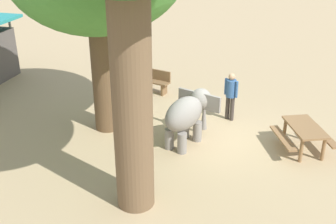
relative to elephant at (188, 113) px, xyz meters
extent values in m
plane|color=tan|center=(0.62, -0.75, -0.94)|extent=(60.00, 60.00, 0.00)
cylinder|color=gray|center=(0.27, 0.14, -0.63)|extent=(0.27, 0.27, 0.63)
cylinder|color=gray|center=(0.13, -0.27, -0.63)|extent=(0.27, 0.27, 0.63)
cylinder|color=gray|center=(-0.55, 0.41, -0.63)|extent=(0.27, 0.27, 0.63)
cylinder|color=gray|center=(-0.69, 0.00, -0.63)|extent=(0.27, 0.27, 0.63)
ellipsoid|color=gray|center=(-0.21, 0.07, 0.06)|extent=(1.74, 1.25, 0.94)
sphere|color=gray|center=(0.71, -0.24, 0.18)|extent=(0.67, 0.67, 0.67)
cone|color=gray|center=(0.95, -0.32, -0.41)|extent=(0.21, 0.21, 1.05)
cube|color=gray|center=(0.75, 0.21, 0.18)|extent=(0.25, 0.54, 0.50)
cube|color=gray|center=(0.47, -0.63, 0.18)|extent=(0.25, 0.54, 0.50)
cylinder|color=#3F3833|center=(1.82, -1.09, -0.53)|extent=(0.14, 0.14, 0.82)
cylinder|color=#3F3833|center=(1.90, -0.93, -0.53)|extent=(0.14, 0.14, 0.82)
cylinder|color=#33598C|center=(1.86, -1.01, 0.17)|extent=(0.32, 0.32, 0.58)
sphere|color=tan|center=(1.86, -1.01, 0.57)|extent=(0.22, 0.22, 0.22)
cylinder|color=#33598C|center=(1.76, -1.20, 0.18)|extent=(0.09, 0.09, 0.55)
cylinder|color=#33598C|center=(1.95, -0.83, 0.18)|extent=(0.09, 0.09, 0.55)
cylinder|color=brown|center=(-3.23, 0.50, 1.62)|extent=(0.87, 0.87, 5.11)
cylinder|color=brown|center=(0.23, 2.66, 0.83)|extent=(0.78, 0.78, 3.54)
cube|color=brown|center=(3.49, 2.18, -0.49)|extent=(0.75, 1.46, 0.06)
cube|color=brown|center=(3.65, 2.14, -0.26)|extent=(0.42, 1.37, 0.40)
cube|color=brown|center=(3.35, 1.68, -0.73)|extent=(0.37, 0.17, 0.42)
cube|color=brown|center=(3.62, 2.69, -0.73)|extent=(0.37, 0.17, 0.42)
cube|color=olive|center=(0.36, -3.33, -0.19)|extent=(1.69, 1.31, 0.06)
cylinder|color=olive|center=(-0.07, -3.85, -0.58)|extent=(0.10, 0.10, 0.72)
cylinder|color=olive|center=(-0.32, -3.26, -0.58)|extent=(0.10, 0.10, 0.72)
cylinder|color=olive|center=(1.03, -3.39, -0.58)|extent=(0.10, 0.10, 0.72)
cylinder|color=olive|center=(0.79, -2.80, -0.58)|extent=(0.10, 0.10, 0.72)
cube|color=olive|center=(0.59, -3.90, -0.50)|extent=(1.48, 0.80, 0.05)
cube|color=olive|center=(0.12, -2.75, -0.50)|extent=(1.48, 0.80, 0.05)
cylinder|color=gray|center=(3.96, 8.44, 0.26)|extent=(0.10, 0.10, 2.40)
cylinder|color=gray|center=(1.72, 1.87, -0.78)|extent=(0.36, 0.36, 0.32)
camera|label=1|loc=(-10.85, -2.36, 5.20)|focal=44.80mm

